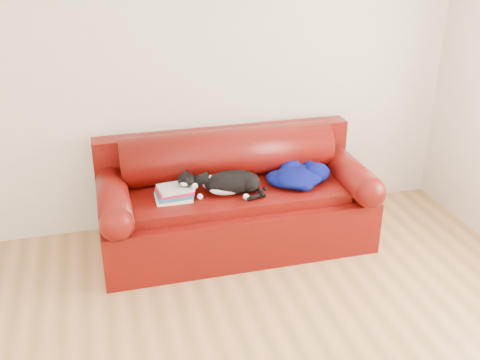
{
  "coord_description": "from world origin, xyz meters",
  "views": [
    {
      "loc": [
        -0.73,
        -2.32,
        2.39
      ],
      "look_at": [
        0.25,
        1.35,
        0.62
      ],
      "focal_mm": 42.0,
      "sensor_mm": 36.0,
      "label": 1
    }
  ],
  "objects_px": {
    "sofa_base": "(235,217)",
    "book_stack": "(174,193)",
    "cat": "(231,183)",
    "blanket": "(298,175)"
  },
  "relations": [
    {
      "from": "cat",
      "to": "blanket",
      "type": "xyz_separation_m",
      "value": [
        0.56,
        0.04,
        -0.02
      ]
    },
    {
      "from": "sofa_base",
      "to": "cat",
      "type": "height_order",
      "value": "cat"
    },
    {
      "from": "cat",
      "to": "blanket",
      "type": "relative_size",
      "value": 0.97
    },
    {
      "from": "sofa_base",
      "to": "blanket",
      "type": "distance_m",
      "value": 0.6
    },
    {
      "from": "sofa_base",
      "to": "blanket",
      "type": "height_order",
      "value": "blanket"
    },
    {
      "from": "sofa_base",
      "to": "blanket",
      "type": "relative_size",
      "value": 3.54
    },
    {
      "from": "sofa_base",
      "to": "book_stack",
      "type": "distance_m",
      "value": 0.58
    },
    {
      "from": "cat",
      "to": "blanket",
      "type": "height_order",
      "value": "cat"
    },
    {
      "from": "book_stack",
      "to": "cat",
      "type": "bearing_deg",
      "value": -1.4
    },
    {
      "from": "sofa_base",
      "to": "cat",
      "type": "xyz_separation_m",
      "value": [
        -0.06,
        -0.09,
        0.35
      ]
    }
  ]
}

